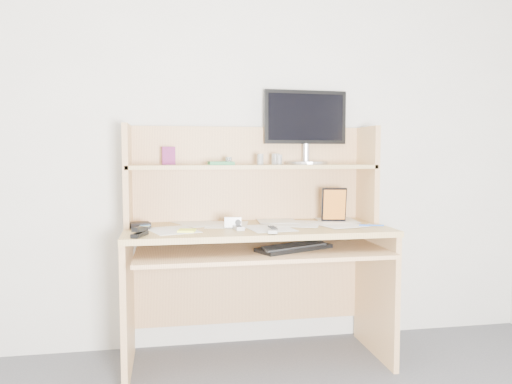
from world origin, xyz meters
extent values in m
cube|color=silver|center=(0.00, 1.80, 1.25)|extent=(3.60, 0.04, 2.50)
cube|color=tan|center=(0.00, 1.48, 0.73)|extent=(1.40, 0.60, 0.03)
cube|color=tan|center=(-0.68, 1.48, 0.36)|extent=(0.03, 0.56, 0.72)
cube|color=tan|center=(0.68, 1.48, 0.36)|extent=(0.03, 0.56, 0.72)
cube|color=tan|center=(0.00, 1.77, 0.34)|extent=(1.34, 0.02, 0.41)
cube|color=tan|center=(0.00, 1.36, 0.64)|extent=(1.28, 0.55, 0.02)
cube|color=tan|center=(0.00, 1.77, 1.02)|extent=(1.40, 0.02, 0.55)
cube|color=tan|center=(-0.68, 1.63, 1.02)|extent=(0.03, 0.30, 0.55)
cube|color=tan|center=(0.68, 1.63, 1.02)|extent=(0.03, 0.30, 0.55)
cube|color=tan|center=(0.00, 1.63, 1.07)|extent=(1.38, 0.30, 0.02)
cube|color=white|center=(0.00, 1.48, 0.75)|extent=(1.32, 0.54, 0.01)
cube|color=black|center=(0.16, 1.31, 0.66)|extent=(0.43, 0.30, 0.02)
cube|color=black|center=(0.16, 1.31, 0.67)|extent=(0.40, 0.28, 0.01)
cube|color=#A5A5A0|center=(0.04, 1.26, 0.76)|extent=(0.08, 0.17, 0.02)
cube|color=silver|center=(-0.12, 1.37, 0.77)|extent=(0.05, 0.08, 0.02)
cube|color=black|center=(-0.61, 1.26, 0.78)|extent=(0.08, 0.14, 0.04)
cube|color=black|center=(-0.62, 1.53, 0.77)|extent=(0.12, 0.11, 0.03)
cube|color=#EFF941|center=(-0.38, 1.37, 0.76)|extent=(0.10, 0.10, 0.01)
cube|color=silver|center=(-0.14, 1.45, 0.78)|extent=(0.09, 0.05, 0.05)
cube|color=black|center=(0.46, 1.56, 0.85)|extent=(0.14, 0.04, 0.20)
cylinder|color=#1749B3|center=(0.60, 1.36, 0.76)|extent=(0.13, 0.04, 0.01)
cube|color=maroon|center=(-0.46, 1.68, 1.13)|extent=(0.08, 0.04, 0.10)
cube|color=#317B3E|center=(-0.18, 1.61, 1.09)|extent=(0.14, 0.19, 0.02)
cylinder|color=black|center=(0.14, 1.64, 1.11)|extent=(0.05, 0.05, 0.06)
cylinder|color=silver|center=(0.15, 1.62, 1.11)|extent=(0.04, 0.04, 0.06)
cylinder|color=black|center=(-0.14, 1.62, 1.10)|extent=(0.04, 0.04, 0.04)
cylinder|color=silver|center=(0.04, 1.59, 1.11)|extent=(0.04, 0.04, 0.06)
cylinder|color=#B6B5BB|center=(0.34, 1.71, 1.09)|extent=(0.25, 0.25, 0.02)
cylinder|color=#B6B5BB|center=(0.34, 1.72, 1.15)|extent=(0.04, 0.04, 0.10)
cube|color=black|center=(0.34, 1.74, 1.36)|extent=(0.50, 0.06, 0.31)
cube|color=black|center=(0.34, 1.72, 1.36)|extent=(0.46, 0.03, 0.27)
camera|label=1|loc=(-0.48, -1.14, 1.14)|focal=35.00mm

